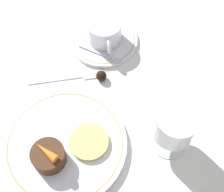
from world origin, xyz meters
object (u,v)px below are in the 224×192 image
fork (76,77)px  dessert_cake (49,156)px  dinner_plate (65,144)px  coffee_cup (104,31)px  wine_glass (174,127)px

fork → dessert_cake: 0.20m
dinner_plate → coffee_cup: 0.28m
dinner_plate → dessert_cake: (0.03, -0.03, 0.02)m
dinner_plate → fork: (-0.16, 0.04, -0.01)m
fork → coffee_cup: bearing=136.4°
wine_glass → dessert_cake: wine_glass is taller
coffee_cup → wine_glass: wine_glass is taller
dessert_cake → wine_glass: bearing=87.8°
wine_glass → fork: bearing=-141.1°
fork → dessert_cake: (0.19, -0.08, 0.03)m
fork → dessert_cake: size_ratio=2.75×
coffee_cup → dessert_cake: size_ratio=1.69×
dinner_plate → coffee_cup: coffee_cup is taller
dinner_plate → fork: dinner_plate is taller
fork → wine_glass: bearing=38.9°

